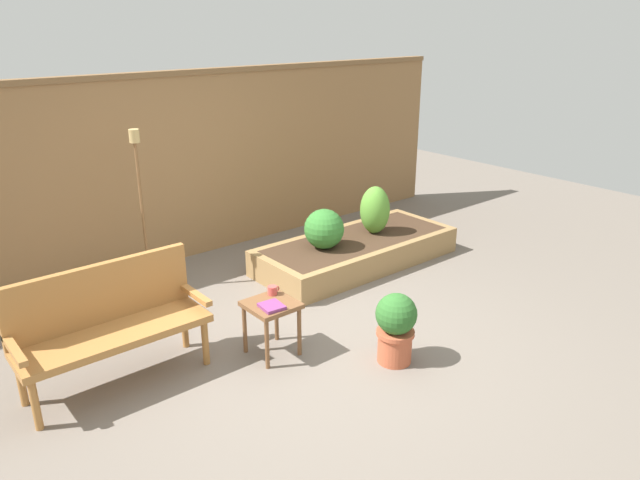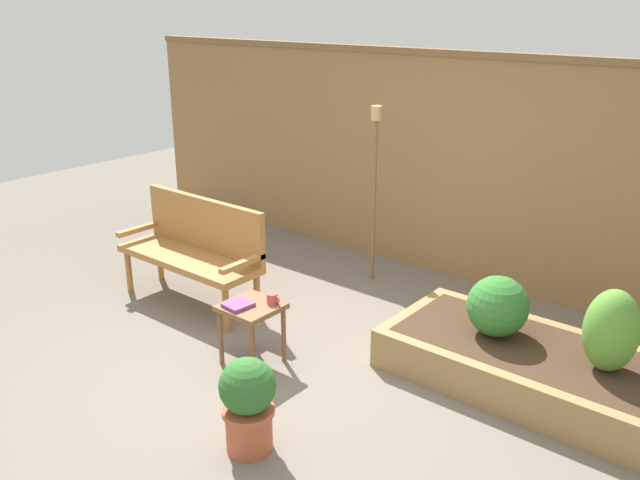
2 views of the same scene
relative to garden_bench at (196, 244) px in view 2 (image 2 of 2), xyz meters
The scene contains 11 objects.
ground_plane 1.70m from the garden_bench, 21.45° to the right, with size 14.00×14.00×0.00m, color #70665B.
fence_back 2.57m from the garden_bench, 53.20° to the left, with size 8.40×0.14×2.16m.
garden_bench is the anchor object (origin of this frame).
side_table 1.28m from the garden_bench, 22.65° to the right, with size 0.40×0.40×0.48m.
cup_on_table 1.33m from the garden_bench, 16.18° to the right, with size 0.11×0.08×0.08m.
book_on_table 1.26m from the garden_bench, 26.93° to the right, with size 0.17×0.19×0.03m, color #7F3875.
potted_boxwood 2.27m from the garden_bench, 33.27° to the right, with size 0.34×0.34×0.61m.
raised_planter_bed 3.16m from the garden_bench, ahead, with size 2.40×1.00×0.30m.
shrub_near_bench 2.68m from the garden_bench, 11.81° to the left, with size 0.44×0.44×0.44m.
shrub_far_corner 3.44m from the garden_bench, ahead, with size 0.35×0.35×0.57m.
tiki_torch 1.80m from the garden_bench, 56.33° to the left, with size 0.10×0.10×1.69m.
Camera 2 is at (2.88, -3.01, 2.58)m, focal length 37.45 mm.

